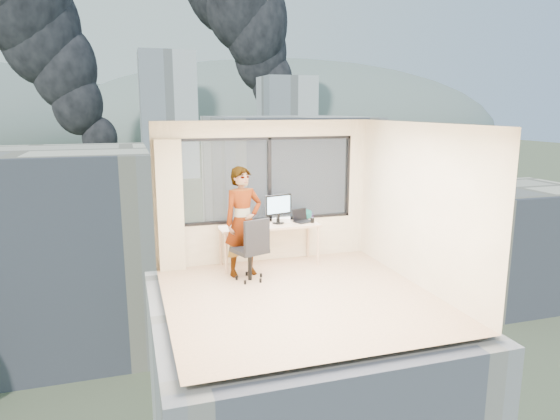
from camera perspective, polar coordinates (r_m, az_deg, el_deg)
name	(u,v)px	position (r m, az deg, el deg)	size (l,w,h in m)	color
floor	(299,297)	(7.69, 2.24, -9.88)	(4.00, 4.00, 0.01)	#DCB38F
ceiling	(301,124)	(7.15, 2.40, 9.88)	(4.00, 4.00, 0.01)	white
wall_front	(361,249)	(5.52, 9.26, -4.49)	(4.00, 0.01, 2.60)	beige
wall_left	(161,222)	(6.92, -13.51, -1.37)	(0.01, 4.00, 2.60)	beige
wall_right	(419,205)	(8.19, 15.64, 0.51)	(0.01, 4.00, 2.60)	beige
window_wall	(267,179)	(9.17, -1.55, 3.52)	(3.30, 0.16, 1.55)	black
curtain	(170,206)	(8.80, -12.48, 0.44)	(0.45, 0.14, 2.30)	beige
desk	(269,245)	(9.07, -1.23, -3.99)	(1.80, 0.60, 0.75)	#D1AC8C
chair	(250,248)	(8.23, -3.51, -4.40)	(0.56, 0.56, 1.09)	black
person	(243,222)	(8.41, -4.26, -1.34)	(0.68, 0.45, 1.87)	#2D2D33
monitor	(278,209)	(9.02, -0.20, 0.14)	(0.54, 0.12, 0.54)	black
game_console	(281,219)	(9.22, 0.14, -1.07)	(0.33, 0.28, 0.08)	white
laptop	(304,216)	(9.17, 2.73, -0.72)	(0.33, 0.35, 0.21)	black
cellphone	(262,226)	(8.84, -2.05, -1.85)	(0.11, 0.05, 0.01)	black
pen_cup	(312,220)	(9.14, 3.73, -1.17)	(0.07, 0.07, 0.09)	black
handbag	(306,214)	(9.42, 3.04, -0.48)	(0.24, 0.12, 0.19)	#0C4B44
exterior_ground	(138,177)	(127.87, -15.98, 3.64)	(400.00, 400.00, 0.04)	#515B3D
near_bldg_a	(33,252)	(38.60, -26.48, -4.34)	(16.00, 12.00, 14.00)	beige
near_bldg_b	(286,201)	(47.82, 0.64, 1.02)	(14.00, 13.00, 16.00)	silver
near_bldg_c	(512,243)	(48.95, 25.05, -3.44)	(12.00, 10.00, 10.00)	beige
far_tower_b	(168,115)	(127.18, -12.71, 10.56)	(13.00, 13.00, 30.00)	silver
far_tower_c	(286,120)	(154.25, 0.73, 10.23)	(15.00, 15.00, 26.00)	silver
hill_b	(282,133)	(342.82, 0.23, 8.84)	(300.00, 220.00, 96.00)	slate
tree_b	(258,335)	(28.37, -2.50, -14.10)	(7.60, 7.60, 9.00)	#29551C
tree_c	(369,220)	(54.03, 10.13, -1.17)	(8.40, 8.40, 10.00)	#29551C
smoke_plume_b	(287,38)	(187.39, 0.85, 19.07)	(30.00, 18.00, 70.00)	black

